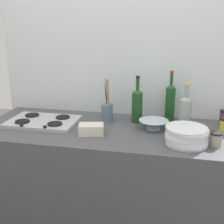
% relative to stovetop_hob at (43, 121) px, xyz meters
% --- Properties ---
extents(counter_block, '(1.80, 0.70, 0.90)m').
position_rel_stovetop_hob_xyz_m(counter_block, '(0.51, -0.01, -0.46)').
color(counter_block, '#4C4C51').
rests_on(counter_block, ground).
extents(backsplash_panel, '(1.90, 0.06, 2.16)m').
position_rel_stovetop_hob_xyz_m(backsplash_panel, '(0.51, 0.37, 0.17)').
color(backsplash_panel, silver).
rests_on(backsplash_panel, ground).
extents(stovetop_hob, '(0.48, 0.33, 0.04)m').
position_rel_stovetop_hob_xyz_m(stovetop_hob, '(0.00, 0.00, 0.00)').
color(stovetop_hob, '#B2B2B7').
rests_on(stovetop_hob, counter_block).
extents(plate_stack, '(0.25, 0.25, 0.11)m').
position_rel_stovetop_hob_xyz_m(plate_stack, '(0.99, -0.17, 0.04)').
color(plate_stack, white).
rests_on(plate_stack, counter_block).
extents(wine_bottle_leftmost, '(0.07, 0.07, 0.36)m').
position_rel_stovetop_hob_xyz_m(wine_bottle_leftmost, '(0.88, 0.26, 0.13)').
color(wine_bottle_leftmost, '#19471E').
rests_on(wine_bottle_leftmost, counter_block).
extents(wine_bottle_mid_left, '(0.08, 0.08, 0.32)m').
position_rel_stovetop_hob_xyz_m(wine_bottle_mid_left, '(0.98, 0.05, 0.11)').
color(wine_bottle_mid_left, gray).
rests_on(wine_bottle_mid_left, counter_block).
extents(wine_bottle_mid_right, '(0.08, 0.08, 0.34)m').
position_rel_stovetop_hob_xyz_m(wine_bottle_mid_right, '(0.65, 0.17, 0.11)').
color(wine_bottle_mid_right, '#19471E').
rests_on(wine_bottle_mid_right, counter_block).
extents(mixing_bowl, '(0.20, 0.20, 0.06)m').
position_rel_stovetop_hob_xyz_m(mixing_bowl, '(0.78, 0.05, 0.02)').
color(mixing_bowl, silver).
rests_on(mixing_bowl, counter_block).
extents(butter_dish, '(0.18, 0.14, 0.07)m').
position_rel_stovetop_hob_xyz_m(butter_dish, '(0.40, -0.13, 0.02)').
color(butter_dish, silver).
rests_on(butter_dish, counter_block).
extents(utensil_crock, '(0.08, 0.08, 0.32)m').
position_rel_stovetop_hob_xyz_m(utensil_crock, '(0.44, 0.14, 0.06)').
color(utensil_crock, slate).
rests_on(utensil_crock, counter_block).
extents(condiment_jar_front, '(0.06, 0.06, 0.11)m').
position_rel_stovetop_hob_xyz_m(condiment_jar_front, '(1.25, 0.22, 0.04)').
color(condiment_jar_front, '#66384C').
rests_on(condiment_jar_front, counter_block).
extents(condiment_jar_rear, '(0.05, 0.05, 0.10)m').
position_rel_stovetop_hob_xyz_m(condiment_jar_rear, '(1.23, 0.07, 0.04)').
color(condiment_jar_rear, gold).
rests_on(condiment_jar_rear, counter_block).
extents(condiment_jar_spare, '(0.07, 0.07, 0.08)m').
position_rel_stovetop_hob_xyz_m(condiment_jar_spare, '(1.16, -0.16, 0.03)').
color(condiment_jar_spare, '#9E998C').
rests_on(condiment_jar_spare, counter_block).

